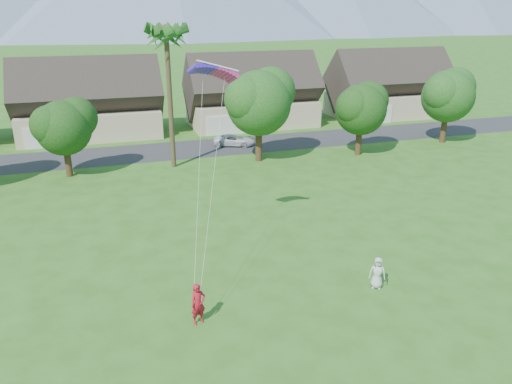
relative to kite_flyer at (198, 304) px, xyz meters
name	(u,v)px	position (x,y,z in m)	size (l,w,h in m)	color
ground	(329,357)	(4.67, -4.01, -1.00)	(500.00, 500.00, 0.00)	#2D6019
street	(185,149)	(4.67, 29.99, -1.00)	(90.00, 7.00, 0.01)	#2D2D30
kite_flyer	(198,304)	(0.00, 0.00, 0.00)	(0.73, 0.48, 2.00)	#B11425
watcher	(377,273)	(9.40, 0.27, -0.15)	(0.84, 0.54, 1.71)	silver
parked_car	(234,140)	(9.90, 29.99, -0.42)	(1.94, 4.21, 1.17)	silver
houses_row	(174,101)	(5.16, 38.99, 2.44)	(72.75, 8.19, 8.86)	beige
tree_row	(182,114)	(3.53, 23.91, 3.89)	(62.27, 6.67, 8.45)	#47301C
fan_palm	(166,31)	(2.67, 24.49, 10.80)	(3.00, 3.00, 13.80)	#4C3D26
parafoil_kite	(214,70)	(2.68, 7.19, 9.53)	(2.72, 1.21, 0.50)	#421AC9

